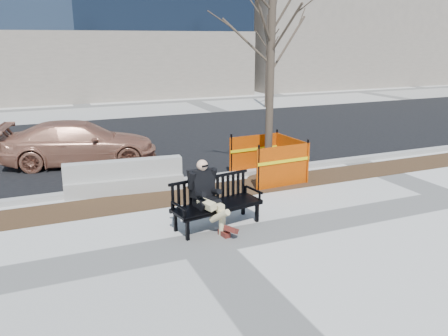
{
  "coord_description": "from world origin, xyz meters",
  "views": [
    {
      "loc": [
        -2.59,
        -7.09,
        3.57
      ],
      "look_at": [
        0.93,
        1.21,
        1.0
      ],
      "focal_mm": 36.42,
      "sensor_mm": 36.0,
      "label": 1
    }
  ],
  "objects": [
    {
      "name": "ground",
      "position": [
        0.0,
        0.0,
        0.0
      ],
      "size": [
        120.0,
        120.0,
        0.0
      ],
      "primitive_type": "plane",
      "color": "beige",
      "rests_on": "ground"
    },
    {
      "name": "mulch_strip",
      "position": [
        0.0,
        2.6,
        0.0
      ],
      "size": [
        40.0,
        1.2,
        0.02
      ],
      "primitive_type": "cube",
      "color": "#47301C",
      "rests_on": "ground"
    },
    {
      "name": "asphalt_street",
      "position": [
        0.0,
        8.8,
        0.0
      ],
      "size": [
        60.0,
        10.4,
        0.01
      ],
      "primitive_type": "cube",
      "color": "black",
      "rests_on": "ground"
    },
    {
      "name": "curb",
      "position": [
        0.0,
        3.55,
        0.06
      ],
      "size": [
        60.0,
        0.25,
        0.12
      ],
      "primitive_type": "cube",
      "color": "#9E9B93",
      "rests_on": "ground"
    },
    {
      "name": "bench",
      "position": [
        0.53,
        0.61,
        0.0
      ],
      "size": [
        1.92,
        0.97,
        0.98
      ],
      "primitive_type": null,
      "rotation": [
        0.0,
        0.0,
        0.18
      ],
      "color": "black",
      "rests_on": "ground"
    },
    {
      "name": "seated_man",
      "position": [
        0.29,
        0.62,
        0.0
      ],
      "size": [
        0.74,
        1.06,
        1.36
      ],
      "primitive_type": null,
      "rotation": [
        0.0,
        0.0,
        0.18
      ],
      "color": "black",
      "rests_on": "ground"
    },
    {
      "name": "tree_fence",
      "position": [
        2.94,
        2.99,
        0.0
      ],
      "size": [
        2.42,
        2.42,
        5.73
      ],
      "primitive_type": null,
      "rotation": [
        0.0,
        0.0,
        0.06
      ],
      "color": "#DA4A01",
      "rests_on": "ground"
    },
    {
      "name": "sedan",
      "position": [
        -1.4,
        6.49,
        0.0
      ],
      "size": [
        4.63,
        2.61,
        1.27
      ],
      "primitive_type": "imported",
      "rotation": [
        0.0,
        0.0,
        1.37
      ],
      "color": "#A1674E",
      "rests_on": "ground"
    },
    {
      "name": "jersey_barrier_left",
      "position": [
        -0.73,
        3.43,
        0.0
      ],
      "size": [
        2.82,
        0.81,
        0.8
      ],
      "primitive_type": null,
      "rotation": [
        0.0,
        0.0,
        -0.09
      ],
      "color": "#A3A098",
      "rests_on": "ground"
    },
    {
      "name": "far_tree_right",
      "position": [
        9.06,
        14.53,
        0.0
      ],
      "size": [
        2.15,
        2.15,
        5.13
      ],
      "primitive_type": null,
      "rotation": [
        0.0,
        0.0,
        -0.14
      ],
      "color": "#44382C",
      "rests_on": "ground"
    }
  ]
}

